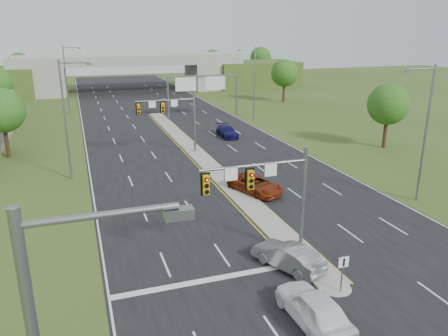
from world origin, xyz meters
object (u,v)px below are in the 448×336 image
at_px(overpass, 131,75).
at_px(car_far_a, 255,185).
at_px(keep_right_sign, 343,268).
at_px(car_silver, 288,256).
at_px(car_far_b, 227,131).
at_px(car_white, 314,308).
at_px(sign_gantry, 202,85).
at_px(signal_mast_far, 175,113).
at_px(signal_mast_near, 270,188).

bearing_deg(overpass, car_far_a, -88.76).
bearing_deg(overpass, keep_right_sign, -90.00).
bearing_deg(car_silver, overpass, -115.31).
bearing_deg(car_far_b, car_white, -102.10).
distance_m(sign_gantry, car_far_a, 34.71).
height_order(sign_gantry, car_silver, sign_gantry).
distance_m(car_white, car_silver, 5.13).
bearing_deg(car_silver, signal_mast_far, -112.58).
height_order(signal_mast_far, car_far_a, signal_mast_far).
relative_size(overpass, car_silver, 17.50).
distance_m(overpass, car_silver, 81.29).
distance_m(signal_mast_far, keep_right_sign, 29.71).
distance_m(keep_right_sign, car_far_a, 15.51).
distance_m(keep_right_sign, car_silver, 3.70).
distance_m(sign_gantry, car_silver, 47.08).
distance_m(signal_mast_near, car_far_a, 12.25).
bearing_deg(keep_right_sign, overpass, 90.00).
distance_m(signal_mast_near, keep_right_sign, 5.94).
bearing_deg(signal_mast_near, sign_gantry, 78.75).
distance_m(car_silver, car_far_a, 12.48).
height_order(sign_gantry, overpass, overpass).
bearing_deg(car_far_b, keep_right_sign, -98.61).
height_order(keep_right_sign, car_far_a, keep_right_sign).
height_order(keep_right_sign, sign_gantry, sign_gantry).
bearing_deg(car_far_a, car_far_b, 56.64).
distance_m(signal_mast_near, signal_mast_far, 25.00).
xyz_separation_m(car_white, car_far_b, (8.72, 37.48, -0.15)).
xyz_separation_m(overpass, car_far_b, (6.06, -48.75, -2.83)).
bearing_deg(signal_mast_near, car_white, -93.74).
relative_size(overpass, car_far_a, 14.95).
bearing_deg(car_far_a, signal_mast_near, -129.69).
bearing_deg(car_far_b, sign_gantry, 88.37).
xyz_separation_m(keep_right_sign, car_far_b, (6.06, 35.78, -0.80)).
relative_size(keep_right_sign, sign_gantry, 0.19).
relative_size(signal_mast_far, keep_right_sign, 3.18).
xyz_separation_m(overpass, car_silver, (-1.50, -81.22, -2.78)).
height_order(signal_mast_near, car_silver, signal_mast_near).
bearing_deg(car_white, signal_mast_near, -95.74).
relative_size(signal_mast_near, car_silver, 1.53).
distance_m(sign_gantry, car_white, 52.18).
bearing_deg(overpass, car_white, -91.77).
bearing_deg(signal_mast_near, signal_mast_far, 90.00).
distance_m(car_white, car_far_a, 17.62).
bearing_deg(keep_right_sign, car_silver, 114.42).
relative_size(keep_right_sign, car_white, 0.44).
bearing_deg(signal_mast_far, car_white, -90.74).
xyz_separation_m(overpass, car_white, (-2.67, -86.22, -2.69)).
bearing_deg(car_white, car_far_a, -105.68).
height_order(signal_mast_far, car_silver, signal_mast_far).
xyz_separation_m(keep_right_sign, sign_gantry, (6.68, 49.45, 3.72)).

